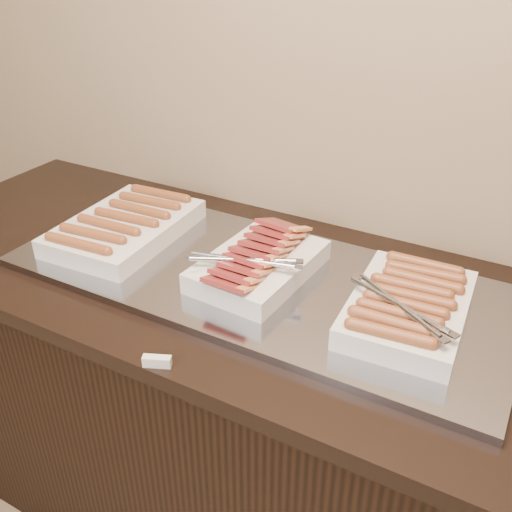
{
  "coord_description": "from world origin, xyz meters",
  "views": [
    {
      "loc": [
        0.58,
        1.12,
        1.64
      ],
      "look_at": [
        0.01,
        2.13,
        0.97
      ],
      "focal_mm": 40.0,
      "sensor_mm": 36.0,
      "label": 1
    }
  ],
  "objects_px": {
    "counter": "(251,414)",
    "dish_left": "(125,226)",
    "warming_tray": "(255,277)",
    "dish_center": "(258,263)",
    "dish_right": "(408,306)"
  },
  "relations": [
    {
      "from": "counter",
      "to": "dish_left",
      "type": "relative_size",
      "value": 5.04
    },
    {
      "from": "warming_tray",
      "to": "counter",
      "type": "bearing_deg",
      "value": 180.0
    },
    {
      "from": "dish_left",
      "to": "dish_center",
      "type": "relative_size",
      "value": 1.17
    },
    {
      "from": "counter",
      "to": "dish_right",
      "type": "height_order",
      "value": "dish_right"
    },
    {
      "from": "dish_left",
      "to": "dish_center",
      "type": "bearing_deg",
      "value": -3.66
    },
    {
      "from": "warming_tray",
      "to": "dish_center",
      "type": "xyz_separation_m",
      "value": [
        0.01,
        -0.0,
        0.05
      ]
    },
    {
      "from": "dish_left",
      "to": "dish_center",
      "type": "distance_m",
      "value": 0.41
    },
    {
      "from": "counter",
      "to": "warming_tray",
      "type": "distance_m",
      "value": 0.46
    },
    {
      "from": "dish_right",
      "to": "counter",
      "type": "bearing_deg",
      "value": 176.16
    },
    {
      "from": "dish_right",
      "to": "warming_tray",
      "type": "bearing_deg",
      "value": 176.14
    },
    {
      "from": "warming_tray",
      "to": "dish_right",
      "type": "bearing_deg",
      "value": -0.65
    },
    {
      "from": "warming_tray",
      "to": "dish_right",
      "type": "xyz_separation_m",
      "value": [
        0.37,
        -0.0,
        0.04
      ]
    },
    {
      "from": "warming_tray",
      "to": "dish_right",
      "type": "distance_m",
      "value": 0.37
    },
    {
      "from": "counter",
      "to": "dish_center",
      "type": "relative_size",
      "value": 5.89
    },
    {
      "from": "counter",
      "to": "warming_tray",
      "type": "height_order",
      "value": "warming_tray"
    }
  ]
}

